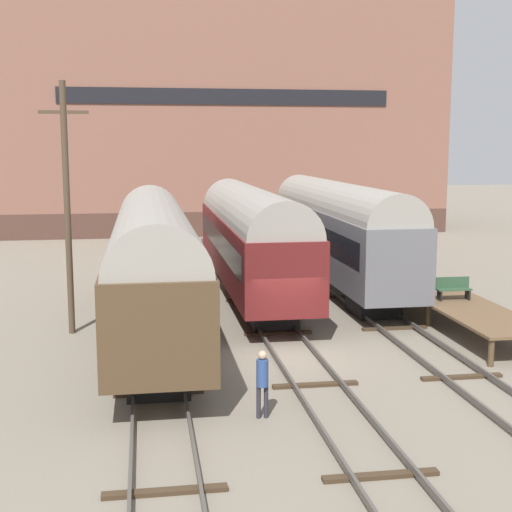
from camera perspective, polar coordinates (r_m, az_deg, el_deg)
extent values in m
plane|color=slate|center=(24.50, 3.09, -8.09)|extent=(200.00, 200.00, 0.00)
cube|color=#4C4742|center=(23.95, -9.69, -8.16)|extent=(0.08, 60.00, 0.16)
cube|color=#4C4742|center=(23.96, -6.22, -8.07)|extent=(0.08, 60.00, 0.16)
cube|color=#3D2D1E|center=(15.61, -7.28, -18.20)|extent=(2.60, 0.24, 0.10)
cube|color=#3D2D1E|center=(21.13, -7.79, -10.81)|extent=(2.60, 0.24, 0.10)
cube|color=#3D2D1E|center=(26.86, -8.07, -6.53)|extent=(2.60, 0.24, 0.10)
cube|color=#3D2D1E|center=(32.69, -8.25, -3.76)|extent=(2.60, 0.24, 0.10)
cube|color=#3D2D1E|center=(38.57, -8.38, -1.83)|extent=(2.60, 0.24, 0.10)
cube|color=#3D2D1E|center=(44.48, -8.47, -0.41)|extent=(2.60, 0.24, 0.10)
cube|color=#3D2D1E|center=(50.41, -8.54, 0.67)|extent=(2.60, 0.24, 0.10)
cube|color=#4C4742|center=(24.31, 1.42, -7.77)|extent=(0.08, 60.00, 0.16)
cube|color=#4C4742|center=(24.60, 4.74, -7.60)|extent=(0.08, 60.00, 0.16)
cube|color=#3D2D1E|center=(16.37, 9.96, -16.92)|extent=(2.60, 0.24, 0.10)
cube|color=#3D2D1E|center=(21.70, 4.76, -10.23)|extent=(2.60, 0.24, 0.10)
cube|color=#3D2D1E|center=(27.31, 1.77, -6.18)|extent=(2.60, 0.24, 0.10)
cube|color=#3D2D1E|center=(33.06, -0.17, -3.52)|extent=(2.60, 0.24, 0.10)
cube|color=#3D2D1E|center=(38.88, -1.52, -1.65)|extent=(2.60, 0.24, 0.10)
cube|color=#3D2D1E|center=(44.75, -2.52, -0.27)|extent=(2.60, 0.24, 0.10)
cube|color=#3D2D1E|center=(50.65, -3.28, 0.79)|extent=(2.60, 0.24, 0.10)
cube|color=#4C4742|center=(25.53, 11.81, -7.14)|extent=(0.08, 60.00, 0.16)
cube|color=#4C4742|center=(26.06, 14.78, -6.92)|extent=(0.08, 60.00, 0.16)
cube|color=#3D2D1E|center=(23.20, 16.13, -9.28)|extent=(2.60, 0.24, 0.10)
cube|color=#3D2D1E|center=(28.52, 11.02, -5.70)|extent=(2.60, 0.24, 0.10)
cube|color=#3D2D1E|center=(34.06, 7.59, -3.23)|extent=(2.60, 0.24, 0.10)
cube|color=#3D2D1E|center=(39.74, 5.14, -1.45)|extent=(2.60, 0.24, 0.10)
cube|color=#3D2D1E|center=(45.50, 3.30, -0.12)|extent=(2.60, 0.24, 0.10)
cube|color=#3D2D1E|center=(51.31, 1.88, 0.91)|extent=(2.60, 0.24, 0.10)
cube|color=black|center=(39.62, -1.68, -0.79)|extent=(1.80, 2.40, 1.00)
cube|color=black|center=(28.48, 1.27, -4.62)|extent=(1.80, 2.40, 1.00)
cube|color=#5B1919|center=(33.70, -0.45, 0.74)|extent=(3.05, 17.69, 2.76)
cube|color=black|center=(33.66, -0.45, 1.30)|extent=(3.09, 16.27, 0.99)
cylinder|color=gray|center=(33.53, -0.45, 3.08)|extent=(2.90, 17.33, 2.90)
cube|color=black|center=(32.87, -8.28, -2.88)|extent=(1.80, 2.40, 1.00)
cube|color=black|center=(21.48, -7.85, -9.22)|extent=(1.80, 2.40, 1.00)
cube|color=#4C3823|center=(26.74, -8.20, -1.45)|extent=(3.04, 18.10, 2.78)
cube|color=black|center=(26.68, -8.21, -0.75)|extent=(3.08, 16.66, 1.00)
cylinder|color=gray|center=(26.53, -8.26, 1.50)|extent=(2.89, 17.74, 2.89)
cube|color=black|center=(42.18, 4.28, -0.22)|extent=(1.80, 2.40, 1.00)
cube|color=black|center=(30.88, 9.35, -3.67)|extent=(1.80, 2.40, 1.00)
cube|color=slate|center=(36.17, 6.47, 1.43)|extent=(2.81, 18.36, 3.00)
cube|color=black|center=(36.12, 6.48, 2.00)|extent=(2.85, 16.89, 1.08)
cylinder|color=gray|center=(36.01, 6.52, 3.80)|extent=(2.67, 18.00, 2.67)
cube|color=brown|center=(29.53, 15.73, -3.56)|extent=(2.64, 10.80, 0.10)
cylinder|color=brown|center=(24.58, 18.29, -7.38)|extent=(0.20, 0.20, 0.90)
cylinder|color=brown|center=(33.97, 10.21, -2.64)|extent=(0.20, 0.20, 0.90)
cylinder|color=brown|center=(34.80, 13.86, -2.48)|extent=(0.20, 0.20, 0.90)
cylinder|color=brown|center=(29.18, 13.59, -4.64)|extent=(0.20, 0.20, 0.90)
cylinder|color=brown|center=(30.14, 17.72, -4.38)|extent=(0.20, 0.20, 0.90)
cube|color=#2D4C33|center=(29.55, 15.56, -2.60)|extent=(1.40, 0.40, 0.06)
cube|color=#2D4C33|center=(29.65, 15.44, -2.05)|extent=(1.40, 0.06, 0.45)
cube|color=black|center=(29.35, 14.48, -3.09)|extent=(0.06, 0.40, 0.40)
cube|color=black|center=(29.84, 16.58, -2.98)|extent=(0.06, 0.40, 0.40)
cylinder|color=#282833|center=(19.14, 0.21, -11.62)|extent=(0.12, 0.12, 0.87)
cylinder|color=#282833|center=(19.17, 0.81, -11.59)|extent=(0.12, 0.12, 0.87)
cylinder|color=navy|center=(18.89, 0.51, -9.33)|extent=(0.32, 0.32, 0.73)
sphere|color=tan|center=(18.75, 0.51, -7.93)|extent=(0.24, 0.24, 0.24)
cylinder|color=#473828|center=(27.61, -14.86, 3.58)|extent=(0.24, 0.24, 9.47)
cube|color=#473828|center=(27.53, -15.16, 11.05)|extent=(1.80, 0.12, 0.12)
cube|color=#4F342A|center=(63.01, -3.01, 3.23)|extent=(36.49, 13.48, 1.97)
cube|color=brown|center=(62.82, -3.09, 12.21)|extent=(36.49, 13.48, 17.73)
cube|color=black|center=(56.09, -2.35, 12.62)|extent=(25.55, 0.10, 1.20)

